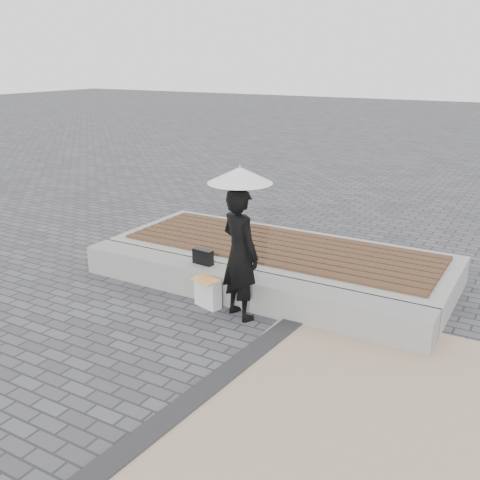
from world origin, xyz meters
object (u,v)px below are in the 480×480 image
seating_ledge (240,288)px  canvas_tote (208,293)px  parasol (240,175)px  handbag (203,257)px  woman (240,254)px

seating_ledge → canvas_tote: bearing=-130.6°
parasol → canvas_tote: parasol is taller
parasol → canvas_tote: bearing=176.6°
seating_ledge → parasol: parasol is taller
parasol → seating_ledge: bearing=120.9°
parasol → handbag: size_ratio=3.31×
woman → parasol: (0.00, 0.00, 0.97)m
woman → handbag: woman is taller
woman → parasol: parasol is taller
canvas_tote → handbag: bearing=145.7°
seating_ledge → woman: size_ratio=3.04×
parasol → handbag: (-0.82, 0.42, -1.29)m
handbag → canvas_tote: size_ratio=0.77×
handbag → woman: bearing=-21.8°
woman → parasol: bearing=-0.0°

